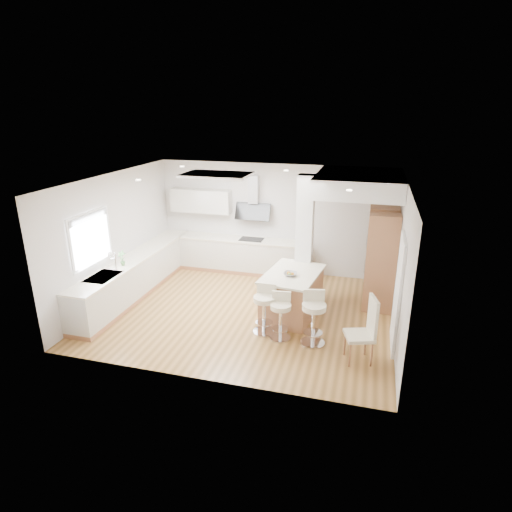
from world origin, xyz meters
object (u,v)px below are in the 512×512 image
(bar_stool_b, at_px, (281,314))
(bar_stool_c, at_px, (314,315))
(peninsula, at_px, (292,294))
(bar_stool_a, at_px, (265,307))
(dining_chair, at_px, (366,328))

(bar_stool_b, distance_m, bar_stool_c, 0.62)
(peninsula, height_order, bar_stool_a, peninsula)
(peninsula, height_order, dining_chair, dining_chair)
(peninsula, bearing_deg, bar_stool_b, -83.49)
(peninsula, relative_size, bar_stool_c, 1.64)
(bar_stool_a, relative_size, bar_stool_c, 0.95)
(bar_stool_b, distance_m, dining_chair, 1.58)
(peninsula, bearing_deg, dining_chair, -34.28)
(peninsula, relative_size, dining_chair, 1.41)
(bar_stool_a, relative_size, bar_stool_b, 1.07)
(bar_stool_b, bearing_deg, peninsula, 80.83)
(bar_stool_b, bearing_deg, bar_stool_a, 150.32)
(peninsula, distance_m, bar_stool_a, 0.95)
(dining_chair, bearing_deg, bar_stool_b, 149.28)
(peninsula, height_order, bar_stool_b, peninsula)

